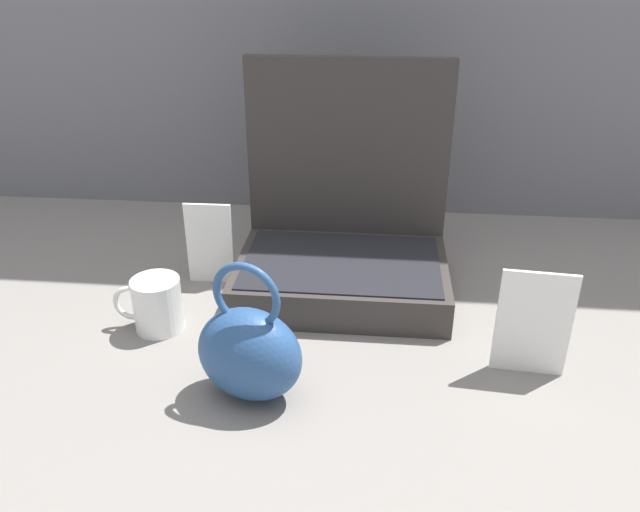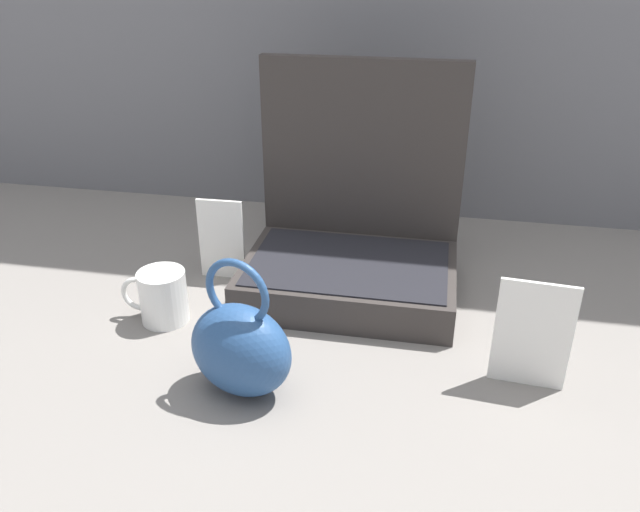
# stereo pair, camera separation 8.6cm
# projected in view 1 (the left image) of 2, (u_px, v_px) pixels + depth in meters

# --- Properties ---
(ground_plane) EXTENTS (6.00, 6.00, 0.00)m
(ground_plane) POSITION_uv_depth(u_px,v_px,m) (306.00, 330.00, 1.10)
(ground_plane) COLOR slate
(open_suitcase) EXTENTS (0.39, 0.29, 0.41)m
(open_suitcase) POSITION_uv_depth(u_px,v_px,m) (344.00, 239.00, 1.21)
(open_suitcase) COLOR #332D2B
(open_suitcase) RESTS_ON ground_plane
(teal_pouch_handbag) EXTENTS (0.18, 0.15, 0.22)m
(teal_pouch_handbag) POSITION_uv_depth(u_px,v_px,m) (250.00, 352.00, 0.91)
(teal_pouch_handbag) COLOR #284C7F
(teal_pouch_handbag) RESTS_ON ground_plane
(coffee_mug) EXTENTS (0.12, 0.08, 0.09)m
(coffee_mug) POSITION_uv_depth(u_px,v_px,m) (156.00, 304.00, 1.08)
(coffee_mug) COLOR white
(coffee_mug) RESTS_ON ground_plane
(info_card_left) EXTENTS (0.11, 0.02, 0.18)m
(info_card_left) POSITION_uv_depth(u_px,v_px,m) (533.00, 324.00, 0.96)
(info_card_left) COLOR white
(info_card_left) RESTS_ON ground_plane
(poster_card_right) EXTENTS (0.09, 0.01, 0.16)m
(poster_card_right) POSITION_uv_depth(u_px,v_px,m) (210.00, 244.00, 1.22)
(poster_card_right) COLOR white
(poster_card_right) RESTS_ON ground_plane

